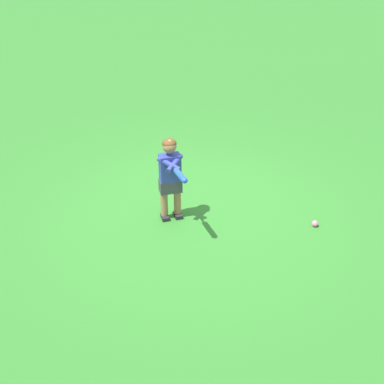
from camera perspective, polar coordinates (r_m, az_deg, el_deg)
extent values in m
plane|color=#2D7528|center=(6.74, 0.23, -1.74)|extent=(40.00, 40.00, 0.00)
cube|color=#232328|center=(6.54, -1.56, -2.58)|extent=(0.17, 0.17, 0.05)
cylinder|color=#996B4C|center=(6.46, -1.63, -1.11)|extent=(0.09, 0.09, 0.34)
cube|color=#232328|center=(6.51, -3.02, -2.79)|extent=(0.17, 0.17, 0.05)
cylinder|color=#996B4C|center=(6.43, -3.10, -1.32)|extent=(0.09, 0.09, 0.34)
cube|color=#383842|center=(6.32, -2.41, 0.72)|extent=(0.29, 0.30, 0.16)
cube|color=#2D3893|center=(6.20, -2.46, 2.73)|extent=(0.28, 0.29, 0.34)
sphere|color=#996B4C|center=(6.07, -2.52, 5.11)|extent=(0.17, 0.17, 0.17)
ellipsoid|color=#563819|center=(6.07, -2.54, 5.41)|extent=(0.25, 0.25, 0.11)
sphere|color=blue|center=(6.03, -2.18, 2.89)|extent=(0.04, 0.04, 0.04)
cylinder|color=black|center=(5.95, -1.94, 2.62)|extent=(0.12, 0.12, 0.05)
cylinder|color=blue|center=(5.73, -1.30, 1.86)|extent=(0.29, 0.29, 0.11)
sphere|color=blue|center=(5.58, -0.82, 1.29)|extent=(0.07, 0.07, 0.07)
cylinder|color=#2D3893|center=(6.06, -1.94, 3.19)|extent=(0.31, 0.07, 0.14)
cylinder|color=#2D3893|center=(6.05, -2.57, 3.11)|extent=(0.08, 0.31, 0.14)
sphere|color=pink|center=(6.53, 13.47, -3.42)|extent=(0.08, 0.08, 0.08)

